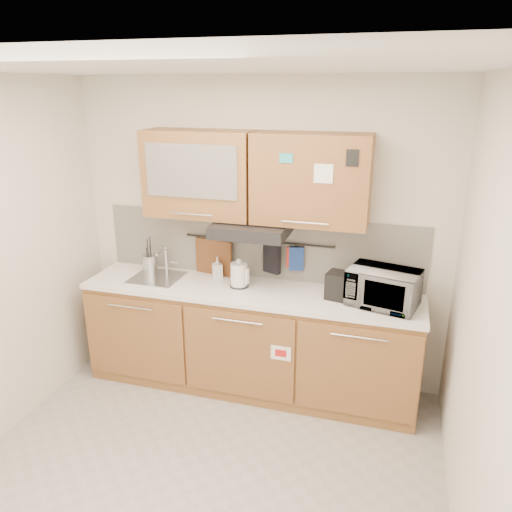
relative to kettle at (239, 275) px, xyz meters
The scene contains 20 objects.
floor 1.59m from the kettle, 85.43° to the right, with size 3.20×3.20×0.00m, color #9E9993.
ceiling 2.00m from the kettle, 85.43° to the right, with size 3.20×3.20×0.00m, color white.
wall_back 0.41m from the kettle, 70.66° to the left, with size 3.20×3.20×0.00m, color silver.
wall_right 2.11m from the kettle, 35.75° to the right, with size 3.00×3.00×0.00m, color silver.
base_cabinet 0.62m from the kettle, 16.89° to the right, with size 2.80×0.64×0.88m.
countertop 0.16m from the kettle, 18.16° to the right, with size 2.82×0.62×0.04m, color white.
backsplash 0.34m from the kettle, 69.85° to the left, with size 2.80×0.02×0.56m, color silver.
upper_cabinets 0.82m from the kettle, 47.43° to the left, with size 1.82×0.37×0.70m.
range_hood 0.41m from the kettle, 16.00° to the left, with size 0.60×0.46×0.10m, color black.
sink 0.76m from the kettle, behind, with size 0.42×0.40×0.26m.
utensil_rail 0.35m from the kettle, 66.83° to the left, with size 0.02×0.02×1.30m, color black.
utensil_crock 0.87m from the kettle, behind, with size 0.16×0.16×0.33m.
kettle is the anchor object (origin of this frame).
toaster 0.88m from the kettle, ahead, with size 0.31×0.23×0.21m.
microwave 1.17m from the kettle, ahead, with size 0.52×0.35×0.29m, color #999999.
soap_bottle 0.28m from the kettle, 150.03° to the left, with size 0.08×0.09×0.19m, color #999999.
cutting_board 0.37m from the kettle, 145.10° to the left, with size 0.36×0.03×0.44m, color brown.
oven_mitt 0.50m from the kettle, 26.03° to the left, with size 0.12×0.03×0.20m, color navy.
dark_pouch 0.32m from the kettle, 43.48° to the left, with size 0.16×0.05×0.25m, color black.
pot_holder 0.49m from the kettle, 26.63° to the left, with size 0.14×0.02×0.18m, color #A92716.
Camera 1 is at (1.12, -2.45, 2.51)m, focal length 35.00 mm.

